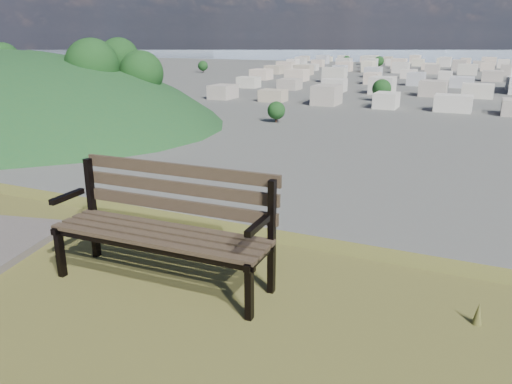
% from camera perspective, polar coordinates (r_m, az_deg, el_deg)
% --- Properties ---
extents(park_bench, '(2.00, 0.70, 1.04)m').
position_cam_1_polar(park_bench, '(4.48, -10.22, -3.07)').
color(park_bench, '#473829').
rests_on(park_bench, hilltop_mesa).
extents(city_blocks, '(395.00, 361.00, 7.00)m').
position_cam_1_polar(city_blocks, '(395.74, 25.04, 12.43)').
color(city_blocks, beige).
rests_on(city_blocks, ground).
extents(city_trees, '(406.52, 387.20, 9.98)m').
position_cam_1_polar(city_trees, '(321.64, 20.11, 12.43)').
color(city_trees, '#322119').
rests_on(city_trees, ground).
extents(bay_water, '(2400.00, 700.00, 0.12)m').
position_cam_1_polar(bay_water, '(901.00, 25.45, 14.09)').
color(bay_water, '#8CA0B2').
rests_on(bay_water, ground).
extents(far_hills, '(2050.00, 340.00, 60.00)m').
position_cam_1_polar(far_hills, '(1404.93, 23.17, 16.03)').
color(far_hills, '#8C9AAE').
rests_on(far_hills, ground).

